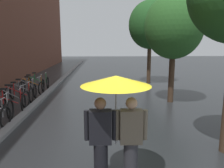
# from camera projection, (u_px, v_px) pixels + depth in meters

# --- Properties ---
(kerb_strip) EXTENTS (0.30, 36.00, 0.12)m
(kerb_strip) POSITION_uv_depth(u_px,v_px,m) (56.00, 85.00, 13.55)
(kerb_strip) COLOR slate
(kerb_strip) RESTS_ON ground
(street_tree_1) EXTENTS (2.48, 2.48, 4.66)m
(street_tree_1) POSITION_uv_depth(u_px,v_px,m) (174.00, 27.00, 9.32)
(street_tree_1) COLOR #473323
(street_tree_1) RESTS_ON ground
(street_tree_2) EXTENTS (2.71, 2.71, 5.25)m
(street_tree_2) POSITION_uv_depth(u_px,v_px,m) (150.00, 25.00, 13.92)
(street_tree_2) COLOR #473323
(street_tree_2) RESTS_ON ground
(parked_bicycle_2) EXTENTS (1.16, 0.84, 0.96)m
(parked_bicycle_2) POSITION_uv_depth(u_px,v_px,m) (9.00, 103.00, 8.30)
(parked_bicycle_2) COLOR black
(parked_bicycle_2) RESTS_ON ground
(parked_bicycle_3) EXTENTS (1.16, 0.84, 0.96)m
(parked_bicycle_3) POSITION_uv_depth(u_px,v_px,m) (14.00, 98.00, 9.00)
(parked_bicycle_3) COLOR black
(parked_bicycle_3) RESTS_ON ground
(parked_bicycle_4) EXTENTS (1.11, 0.75, 0.96)m
(parked_bicycle_4) POSITION_uv_depth(u_px,v_px,m) (19.00, 95.00, 9.64)
(parked_bicycle_4) COLOR black
(parked_bicycle_4) RESTS_ON ground
(parked_bicycle_5) EXTENTS (1.16, 0.84, 0.96)m
(parked_bicycle_5) POSITION_uv_depth(u_px,v_px,m) (24.00, 91.00, 10.43)
(parked_bicycle_5) COLOR black
(parked_bicycle_5) RESTS_ON ground
(parked_bicycle_6) EXTENTS (1.17, 0.84, 0.96)m
(parked_bicycle_6) POSITION_uv_depth(u_px,v_px,m) (31.00, 88.00, 11.16)
(parked_bicycle_6) COLOR black
(parked_bicycle_6) RESTS_ON ground
(parked_bicycle_7) EXTENTS (1.13, 0.79, 0.96)m
(parked_bicycle_7) POSITION_uv_depth(u_px,v_px,m) (33.00, 85.00, 11.83)
(parked_bicycle_7) COLOR black
(parked_bicycle_7) RESTS_ON ground
(parked_bicycle_8) EXTENTS (1.14, 0.80, 0.96)m
(parked_bicycle_8) POSITION_uv_depth(u_px,v_px,m) (39.00, 82.00, 12.66)
(parked_bicycle_8) COLOR black
(parked_bicycle_8) RESTS_ON ground
(couple_under_umbrella) EXTENTS (1.24, 1.24, 2.06)m
(couple_under_umbrella) POSITION_uv_depth(u_px,v_px,m) (116.00, 111.00, 3.91)
(couple_under_umbrella) COLOR black
(couple_under_umbrella) RESTS_ON ground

